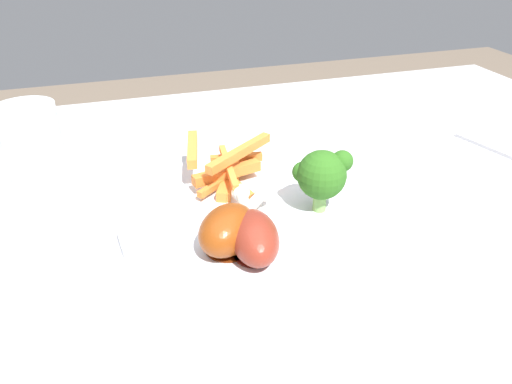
# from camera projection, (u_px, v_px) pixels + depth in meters

# --- Properties ---
(dining_table) EXTENTS (1.19, 0.87, 0.73)m
(dining_table) POSITION_uv_depth(u_px,v_px,m) (287.00, 279.00, 0.58)
(dining_table) COLOR #B7B7BC
(dining_table) RESTS_ON ground_plane
(dinner_plate) EXTENTS (0.29, 0.29, 0.01)m
(dinner_plate) POSITION_uv_depth(u_px,v_px,m) (256.00, 212.00, 0.52)
(dinner_plate) COLOR silver
(dinner_plate) RESTS_ON dining_table
(broccoli_floret_front) EXTENTS (0.06, 0.05, 0.07)m
(broccoli_floret_front) POSITION_uv_depth(u_px,v_px,m) (323.00, 174.00, 0.50)
(broccoli_floret_front) COLOR #82B75C
(broccoli_floret_front) RESTS_ON dinner_plate
(carrot_fries_pile) EXTENTS (0.11, 0.14, 0.04)m
(carrot_fries_pile) POSITION_uv_depth(u_px,v_px,m) (227.00, 168.00, 0.57)
(carrot_fries_pile) COLOR orange
(carrot_fries_pile) RESTS_ON dinner_plate
(chicken_drumstick_near) EXTENTS (0.05, 0.13, 0.04)m
(chicken_drumstick_near) POSITION_uv_depth(u_px,v_px,m) (253.00, 234.00, 0.45)
(chicken_drumstick_near) COLOR #591910
(chicken_drumstick_near) RESTS_ON dinner_plate
(chicken_drumstick_far) EXTENTS (0.11, 0.11, 0.04)m
(chicken_drumstick_far) POSITION_uv_depth(u_px,v_px,m) (231.00, 227.00, 0.45)
(chicken_drumstick_far) COLOR #5B2109
(chicken_drumstick_far) RESTS_ON dinner_plate
(water_glass) EXTENTS (0.07, 0.07, 0.10)m
(water_glass) POSITION_uv_depth(u_px,v_px,m) (33.00, 147.00, 0.56)
(water_glass) COLOR silver
(water_glass) RESTS_ON dining_table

